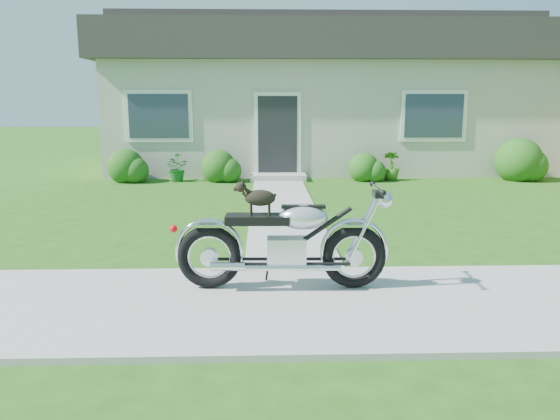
# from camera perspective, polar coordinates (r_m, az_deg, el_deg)

# --- Properties ---
(ground) EXTENTS (80.00, 80.00, 0.00)m
(ground) POSITION_cam_1_polar(r_m,az_deg,el_deg) (5.72, 17.58, -9.25)
(ground) COLOR #235114
(ground) RESTS_ON ground
(sidewalk) EXTENTS (24.00, 2.20, 0.04)m
(sidewalk) POSITION_cam_1_polar(r_m,az_deg,el_deg) (5.72, 17.59, -9.07)
(sidewalk) COLOR #9E9B93
(sidewalk) RESTS_ON ground
(walkway) EXTENTS (1.20, 8.00, 0.03)m
(walkway) POSITION_cam_1_polar(r_m,az_deg,el_deg) (10.24, 0.32, 0.33)
(walkway) COLOR #9E9B93
(walkway) RESTS_ON ground
(house) EXTENTS (12.60, 7.03, 4.50)m
(house) POSITION_cam_1_polar(r_m,az_deg,el_deg) (17.15, 4.59, 11.88)
(house) COLOR beige
(house) RESTS_ON ground
(shrub_row) EXTENTS (10.88, 1.16, 1.16)m
(shrub_row) POSITION_cam_1_polar(r_m,az_deg,el_deg) (13.84, 8.29, 4.77)
(shrub_row) COLOR #225416
(shrub_row) RESTS_ON ground
(potted_plant_left) EXTENTS (0.81, 0.81, 0.68)m
(potted_plant_left) POSITION_cam_1_polar(r_m,az_deg,el_deg) (13.87, -10.88, 4.36)
(potted_plant_left) COLOR #17581E
(potted_plant_left) RESTS_ON ground
(potted_plant_right) EXTENTS (0.49, 0.49, 0.74)m
(potted_plant_right) POSITION_cam_1_polar(r_m,az_deg,el_deg) (14.06, 11.54, 4.54)
(potted_plant_right) COLOR #366D1E
(potted_plant_right) RESTS_ON ground
(motorcycle_with_dog) EXTENTS (2.22, 0.60, 1.12)m
(motorcycle_with_dog) POSITION_cam_1_polar(r_m,az_deg,el_deg) (5.63, 0.67, -3.32)
(motorcycle_with_dog) COLOR black
(motorcycle_with_dog) RESTS_ON sidewalk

